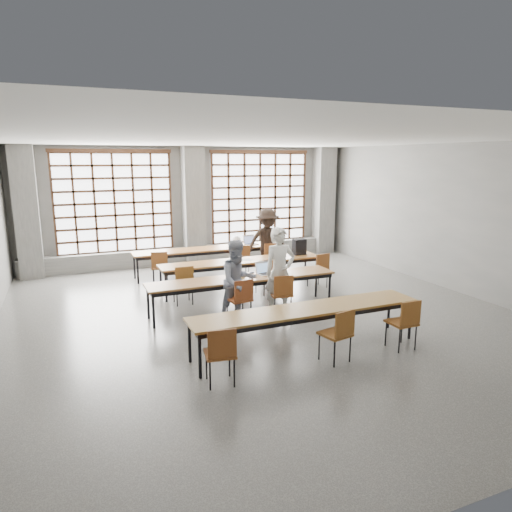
{
  "coord_description": "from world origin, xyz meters",
  "views": [
    {
      "loc": [
        -3.56,
        -8.1,
        3.14
      ],
      "look_at": [
        0.01,
        0.4,
        1.17
      ],
      "focal_mm": 32.0,
      "sensor_mm": 36.0,
      "label": 1
    }
  ],
  "objects_px": {
    "chair_back_left": "(160,264)",
    "chair_mid_centre": "(268,272)",
    "desk_row_b": "(242,263)",
    "chair_near_right": "(405,319)",
    "laptop_back": "(250,242)",
    "chair_back_mid": "(242,257)",
    "phone": "(253,277)",
    "backpack": "(299,247)",
    "chair_back_right": "(269,255)",
    "chair_near_mid": "(339,330)",
    "mouse": "(285,272)",
    "chair_front_right": "(282,291)",
    "desk_row_c": "(243,280)",
    "desk_row_a": "(207,251)",
    "chair_front_left": "(241,296)",
    "student_female": "(238,281)",
    "laptop_front": "(265,271)",
    "plastic_bag": "(237,241)",
    "chair_mid_left": "(183,281)",
    "desk_row_d": "(307,312)",
    "student_male": "(280,272)",
    "chair_mid_right": "(320,267)",
    "green_box": "(239,274)",
    "student_back": "(267,241)"
  },
  "relations": [
    {
      "from": "student_male",
      "to": "phone",
      "type": "distance_m",
      "value": 0.6
    },
    {
      "from": "desk_row_d",
      "to": "mouse",
      "type": "bearing_deg",
      "value": 72.78
    },
    {
      "from": "desk_row_b",
      "to": "chair_near_right",
      "type": "relative_size",
      "value": 4.55
    },
    {
      "from": "chair_near_mid",
      "to": "chair_near_right",
      "type": "bearing_deg",
      "value": -0.08
    },
    {
      "from": "chair_back_left",
      "to": "mouse",
      "type": "bearing_deg",
      "value": -51.15
    },
    {
      "from": "desk_row_c",
      "to": "backpack",
      "type": "relative_size",
      "value": 10.0
    },
    {
      "from": "chair_back_left",
      "to": "green_box",
      "type": "xyz_separation_m",
      "value": [
        1.16,
        -2.58,
        0.24
      ]
    },
    {
      "from": "laptop_back",
      "to": "student_back",
      "type": "bearing_deg",
      "value": -66.85
    },
    {
      "from": "laptop_back",
      "to": "student_male",
      "type": "bearing_deg",
      "value": -103.61
    },
    {
      "from": "laptop_front",
      "to": "plastic_bag",
      "type": "relative_size",
      "value": 1.42
    },
    {
      "from": "chair_front_left",
      "to": "plastic_bag",
      "type": "distance_m",
      "value": 4.22
    },
    {
      "from": "chair_near_mid",
      "to": "laptop_front",
      "type": "distance_m",
      "value": 3.02
    },
    {
      "from": "desk_row_c",
      "to": "phone",
      "type": "bearing_deg",
      "value": -29.05
    },
    {
      "from": "chair_mid_right",
      "to": "backpack",
      "type": "xyz_separation_m",
      "value": [
        -0.21,
        0.68,
        0.39
      ]
    },
    {
      "from": "desk_row_c",
      "to": "mouse",
      "type": "distance_m",
      "value": 0.95
    },
    {
      "from": "desk_row_d",
      "to": "chair_front_left",
      "type": "distance_m",
      "value": 1.73
    },
    {
      "from": "chair_near_mid",
      "to": "mouse",
      "type": "height_order",
      "value": "chair_near_mid"
    },
    {
      "from": "desk_row_a",
      "to": "chair_front_left",
      "type": "relative_size",
      "value": 4.55
    },
    {
      "from": "chair_mid_centre",
      "to": "backpack",
      "type": "distance_m",
      "value": 1.42
    },
    {
      "from": "mouse",
      "to": "plastic_bag",
      "type": "height_order",
      "value": "plastic_bag"
    },
    {
      "from": "student_female",
      "to": "green_box",
      "type": "height_order",
      "value": "student_female"
    },
    {
      "from": "chair_back_left",
      "to": "chair_near_mid",
      "type": "bearing_deg",
      "value": -73.17
    },
    {
      "from": "desk_row_c",
      "to": "backpack",
      "type": "height_order",
      "value": "backpack"
    },
    {
      "from": "student_female",
      "to": "desk_row_a",
      "type": "bearing_deg",
      "value": 74.8
    },
    {
      "from": "desk_row_b",
      "to": "student_back",
      "type": "distance_m",
      "value": 1.8
    },
    {
      "from": "desk_row_b",
      "to": "desk_row_c",
      "type": "xyz_separation_m",
      "value": [
        -0.55,
        -1.52,
        0.0
      ]
    },
    {
      "from": "chair_front_left",
      "to": "chair_near_mid",
      "type": "distance_m",
      "value": 2.39
    },
    {
      "from": "chair_mid_right",
      "to": "chair_front_left",
      "type": "distance_m",
      "value": 3.06
    },
    {
      "from": "chair_back_mid",
      "to": "chair_front_left",
      "type": "xyz_separation_m",
      "value": [
        -1.28,
        -3.29,
        0.0
      ]
    },
    {
      "from": "chair_back_mid",
      "to": "chair_near_mid",
      "type": "distance_m",
      "value": 5.58
    },
    {
      "from": "student_male",
      "to": "backpack",
      "type": "xyz_separation_m",
      "value": [
        1.55,
        2.07,
        0.03
      ]
    },
    {
      "from": "chair_back_mid",
      "to": "phone",
      "type": "bearing_deg",
      "value": -106.41
    },
    {
      "from": "chair_back_left",
      "to": "chair_mid_centre",
      "type": "height_order",
      "value": "same"
    },
    {
      "from": "phone",
      "to": "chair_back_right",
      "type": "bearing_deg",
      "value": 59.53
    },
    {
      "from": "chair_near_right",
      "to": "phone",
      "type": "xyz_separation_m",
      "value": [
        -1.57,
        2.8,
        0.2
      ]
    },
    {
      "from": "chair_front_right",
      "to": "chair_near_right",
      "type": "distance_m",
      "value": 2.55
    },
    {
      "from": "chair_back_mid",
      "to": "chair_mid_left",
      "type": "height_order",
      "value": "same"
    },
    {
      "from": "desk_row_b",
      "to": "phone",
      "type": "relative_size",
      "value": 30.77
    },
    {
      "from": "desk_row_c",
      "to": "chair_back_right",
      "type": "bearing_deg",
      "value": 55.86
    },
    {
      "from": "chair_back_right",
      "to": "phone",
      "type": "xyz_separation_m",
      "value": [
        -1.63,
        -2.76,
        0.2
      ]
    },
    {
      "from": "chair_back_right",
      "to": "plastic_bag",
      "type": "xyz_separation_m",
      "value": [
        -0.7,
        0.68,
        0.34
      ]
    },
    {
      "from": "desk_row_a",
      "to": "mouse",
      "type": "relative_size",
      "value": 40.82
    },
    {
      "from": "chair_mid_right",
      "to": "chair_mid_centre",
      "type": "bearing_deg",
      "value": 179.98
    },
    {
      "from": "desk_row_c",
      "to": "desk_row_d",
      "type": "height_order",
      "value": "same"
    },
    {
      "from": "chair_back_right",
      "to": "chair_mid_left",
      "type": "bearing_deg",
      "value": -148.21
    },
    {
      "from": "chair_back_left",
      "to": "chair_front_left",
      "type": "xyz_separation_m",
      "value": [
        0.92,
        -3.29,
        0.0
      ]
    },
    {
      "from": "chair_mid_left",
      "to": "student_female",
      "type": "xyz_separation_m",
      "value": [
        0.75,
        -1.39,
        0.27
      ]
    },
    {
      "from": "chair_near_right",
      "to": "laptop_back",
      "type": "bearing_deg",
      "value": 91.9
    },
    {
      "from": "desk_row_d",
      "to": "desk_row_c",
      "type": "bearing_deg",
      "value": 96.36
    },
    {
      "from": "chair_front_right",
      "to": "green_box",
      "type": "xyz_separation_m",
      "value": [
        -0.64,
        0.71,
        0.24
      ]
    }
  ]
}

